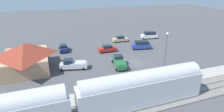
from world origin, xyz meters
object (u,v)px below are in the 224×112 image
Objects in this scene: light_pole_near_platform at (166,49)px; station_building at (26,57)px; pickup_silver at (73,64)px; suv_white at (149,35)px; pedestrian_on_platform at (184,71)px; pickup_green at (119,62)px; suv_blue at (141,45)px; sedan_red at (107,49)px; sedan_navy at (64,48)px; sedan_tan at (120,39)px.

station_building is at bearing 65.32° from light_pole_near_platform.
pickup_silver is 1.10× the size of suv_white.
light_pole_near_platform is (-8.38, -15.66, 4.11)m from pickup_silver.
pickup_silver is at bearing -107.93° from station_building.
pickup_green is (8.69, 9.18, -0.25)m from pedestrian_on_platform.
suv_blue is (3.57, -27.66, -1.69)m from station_building.
pickup_silver is 0.69× the size of light_pole_near_platform.
sedan_red is at bearing 84.43° from suv_blue.
sedan_tan is (2.58, -16.82, 0.00)m from sedan_navy.
suv_blue reaches higher than sedan_navy.
sedan_navy is at bearing 98.73° from sedan_tan.
suv_blue is at bearing -71.36° from pickup_silver.
sedan_navy is 20.30m from suv_blue.
pickup_green is 12.86m from suv_blue.
pedestrian_on_platform is at bearing -154.26° from sedan_red.
suv_blue reaches higher than pickup_silver.
station_building is 2.14× the size of suv_blue.
suv_blue reaches higher than pedestrian_on_platform.
suv_white reaches higher than sedan_tan.
pickup_silver is 18.23m from light_pole_near_platform.
sedan_red is (17.99, 8.68, -0.40)m from pedestrian_on_platform.
sedan_tan is at bearing 5.01° from pedestrian_on_platform.
suv_white is (7.14, -16.47, 0.27)m from sedan_red.
sedan_navy is 11.77m from pickup_silver.
sedan_navy is 16.92m from pickup_green.
pickup_green is at bearing 156.88° from sedan_tan.
suv_white is at bearing -45.89° from pickup_green.
pedestrian_on_platform is 21.27m from pickup_silver.
light_pole_near_platform is at bearing -141.03° from sedan_navy.
suv_white is at bearing -66.55° from sedan_red.
light_pole_near_platform is (-20.13, -16.29, 4.26)m from sedan_navy.
sedan_navy and sedan_tan have the same top height.
station_building is at bearing 72.07° from pickup_silver.
sedan_navy is at bearing 35.55° from pickup_green.
sedan_red is 0.79× the size of pickup_silver.
pickup_silver is at bearing 108.64° from suv_blue.
suv_blue is at bearing -95.57° from sedan_red.
pickup_silver is (-11.76, -0.63, 0.15)m from sedan_navy.
station_building is at bearing 97.35° from suv_blue.
pickup_silver is at bearing 118.87° from suv_white.
sedan_red is at bearing -113.36° from sedan_navy.
pickup_green is at bearing 134.11° from suv_white.
suv_white is 25.43m from light_pole_near_platform.
sedan_red is (4.47, -18.42, -1.96)m from station_building.
sedan_tan is at bearing -81.27° from sedan_navy.
pickup_green is 9.42m from pickup_silver.
station_building reaches higher than pedestrian_on_platform.
suv_blue is (-0.90, -9.23, 0.27)m from sedan_red.
suv_blue is 10.82m from suv_white.
pedestrian_on_platform is 0.37× the size of sedan_tan.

